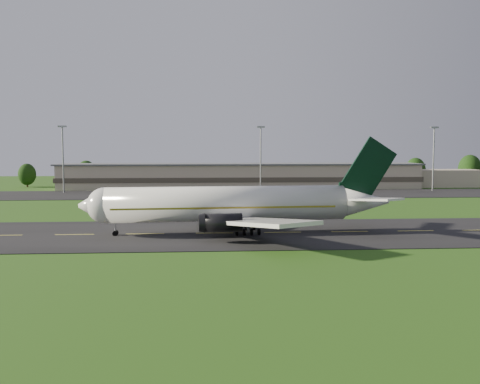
{
  "coord_description": "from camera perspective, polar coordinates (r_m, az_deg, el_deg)",
  "views": [
    {
      "loc": [
        -12.74,
        -84.66,
        13.72
      ],
      "look_at": [
        -6.37,
        8.0,
        6.0
      ],
      "focal_mm": 40.0,
      "sensor_mm": 36.0,
      "label": 1
    }
  ],
  "objects": [
    {
      "name": "ground",
      "position": [
        86.7,
        4.58,
        -4.37
      ],
      "size": [
        360.0,
        360.0,
        0.0
      ],
      "primitive_type": "plane",
      "color": "#224411",
      "rests_on": "ground"
    },
    {
      "name": "taxiway",
      "position": [
        86.69,
        4.58,
        -4.34
      ],
      "size": [
        220.0,
        30.0,
        0.1
      ],
      "primitive_type": "cube",
      "color": "black",
      "rests_on": "ground"
    },
    {
      "name": "apron",
      "position": [
        157.77,
        0.71,
        -0.22
      ],
      "size": [
        260.0,
        30.0,
        0.1
      ],
      "primitive_type": "cube",
      "color": "black",
      "rests_on": "ground"
    },
    {
      "name": "airliner",
      "position": [
        85.31,
        -0.83,
        -1.34
      ],
      "size": [
        51.3,
        42.1,
        15.57
      ],
      "rotation": [
        0.0,
        0.0,
        0.06
      ],
      "color": "white",
      "rests_on": "ground"
    },
    {
      "name": "terminal",
      "position": [
        182.11,
        2.11,
        1.68
      ],
      "size": [
        145.0,
        16.0,
        8.4
      ],
      "color": "tan",
      "rests_on": "ground"
    },
    {
      "name": "light_mast_west",
      "position": [
        169.99,
        -18.38,
        4.18
      ],
      "size": [
        2.4,
        1.2,
        20.35
      ],
      "color": "gray",
      "rests_on": "ground"
    },
    {
      "name": "light_mast_centre",
      "position": [
        165.61,
        2.22,
        4.41
      ],
      "size": [
        2.4,
        1.2,
        20.35
      ],
      "color": "gray",
      "rests_on": "ground"
    },
    {
      "name": "light_mast_east",
      "position": [
        180.01,
        19.96,
        4.15
      ],
      "size": [
        2.4,
        1.2,
        20.35
      ],
      "color": "gray",
      "rests_on": "ground"
    },
    {
      "name": "tree_line",
      "position": [
        198.93,
        12.44,
        2.16
      ],
      "size": [
        197.4,
        8.8,
        11.16
      ],
      "color": "black",
      "rests_on": "ground"
    },
    {
      "name": "service_vehicle_a",
      "position": [
        155.69,
        -9.1,
        -0.09
      ],
      "size": [
        2.01,
        3.97,
        1.3
      ],
      "primitive_type": "imported",
      "rotation": [
        0.0,
        0.0,
        0.13
      ],
      "color": "#E2B00D",
      "rests_on": "apron"
    },
    {
      "name": "service_vehicle_b",
      "position": [
        156.77,
        1.02,
        -0.01
      ],
      "size": [
        3.85,
        1.91,
        1.21
      ],
      "primitive_type": "imported",
      "rotation": [
        0.0,
        0.0,
        1.39
      ],
      "color": "#9C0C0A",
      "rests_on": "apron"
    },
    {
      "name": "service_vehicle_c",
      "position": [
        156.77,
        11.14,
        -0.06
      ],
      "size": [
        2.76,
        5.27,
        1.42
      ],
      "primitive_type": "imported",
      "rotation": [
        0.0,
        0.0,
        0.08
      ],
      "color": "silver",
      "rests_on": "apron"
    },
    {
      "name": "service_vehicle_d",
      "position": [
        160.7,
        12.56,
        0.03
      ],
      "size": [
        5.27,
        4.49,
        1.45
      ],
      "primitive_type": "imported",
      "rotation": [
        0.0,
        0.0,
        0.97
      ],
      "color": "#E1A20D",
      "rests_on": "apron"
    }
  ]
}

